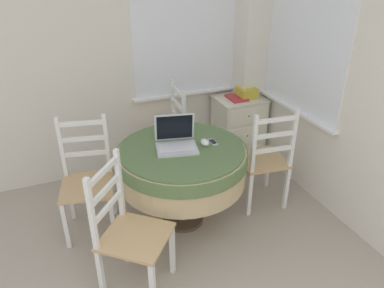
# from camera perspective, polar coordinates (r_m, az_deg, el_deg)

# --- Properties ---
(corner_room_shell) EXTENTS (4.43, 5.20, 2.55)m
(corner_room_shell) POSITION_cam_1_polar(r_m,az_deg,el_deg) (2.85, 7.18, 9.70)
(corner_room_shell) COLOR silver
(corner_room_shell) RESTS_ON ground_plane
(round_dining_table) EXTENTS (1.07, 1.07, 0.73)m
(round_dining_table) POSITION_cam_1_polar(r_m,az_deg,el_deg) (3.07, -1.52, -2.90)
(round_dining_table) COLOR #4C3D2D
(round_dining_table) RESTS_ON ground_plane
(laptop) EXTENTS (0.37, 0.33, 0.25)m
(laptop) POSITION_cam_1_polar(r_m,az_deg,el_deg) (2.99, -2.44, 0.46)
(laptop) COLOR silver
(laptop) RESTS_ON round_dining_table
(computer_mouse) EXTENTS (0.06, 0.10, 0.05)m
(computer_mouse) POSITION_cam_1_polar(r_m,az_deg,el_deg) (3.03, 1.98, 0.24)
(computer_mouse) COLOR white
(computer_mouse) RESTS_ON round_dining_table
(cell_phone) EXTENTS (0.05, 0.12, 0.01)m
(cell_phone) POSITION_cam_1_polar(r_m,az_deg,el_deg) (3.08, 3.18, 0.29)
(cell_phone) COLOR #B2B7BC
(cell_phone) RESTS_ON round_dining_table
(dining_chair_near_back_window) EXTENTS (0.45, 0.43, 0.98)m
(dining_chair_near_back_window) POSITION_cam_1_polar(r_m,az_deg,el_deg) (3.80, -4.04, 1.28)
(dining_chair_near_back_window) COLOR tan
(dining_chair_near_back_window) RESTS_ON ground_plane
(dining_chair_near_right_window) EXTENTS (0.46, 0.47, 0.98)m
(dining_chair_near_right_window) POSITION_cam_1_polar(r_m,az_deg,el_deg) (3.42, 10.88, -2.45)
(dining_chair_near_right_window) COLOR tan
(dining_chair_near_right_window) RESTS_ON ground_plane
(dining_chair_camera_near) EXTENTS (0.59, 0.59, 0.98)m
(dining_chair_camera_near) POSITION_cam_1_polar(r_m,az_deg,el_deg) (2.60, -9.59, -13.21)
(dining_chair_camera_near) COLOR tan
(dining_chair_camera_near) RESTS_ON ground_plane
(dining_chair_left_flank) EXTENTS (0.50, 0.50, 0.98)m
(dining_chair_left_flank) POSITION_cam_1_polar(r_m,az_deg,el_deg) (3.19, -15.65, -5.45)
(dining_chair_left_flank) COLOR tan
(dining_chair_left_flank) RESTS_ON ground_plane
(corner_cabinet) EXTENTS (0.53, 0.43, 0.72)m
(corner_cabinet) POSITION_cam_1_polar(r_m,az_deg,el_deg) (4.24, 7.07, 2.51)
(corner_cabinet) COLOR silver
(corner_cabinet) RESTS_ON ground_plane
(storage_box) EXTENTS (0.18, 0.20, 0.11)m
(storage_box) POSITION_cam_1_polar(r_m,az_deg,el_deg) (4.10, 8.30, 7.76)
(storage_box) COLOR gold
(storage_box) RESTS_ON corner_cabinet
(book_on_cabinet) EXTENTS (0.18, 0.24, 0.02)m
(book_on_cabinet) POSITION_cam_1_polar(r_m,az_deg,el_deg) (4.06, 6.83, 6.99)
(book_on_cabinet) COLOR #BC3338
(book_on_cabinet) RESTS_ON corner_cabinet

